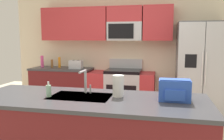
{
  "coord_description": "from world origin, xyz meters",
  "views": [
    {
      "loc": [
        0.79,
        -3.0,
        1.54
      ],
      "look_at": [
        -0.0,
        0.6,
        1.05
      ],
      "focal_mm": 37.92,
      "sensor_mm": 36.0,
      "label": 1
    }
  ],
  "objects_px": {
    "range_oven": "(122,91)",
    "pepper_mill": "(52,64)",
    "toaster": "(76,64)",
    "bottle_orange": "(59,62)",
    "soap_dispenser": "(49,91)",
    "backpack": "(175,90)",
    "sink_faucet": "(85,79)",
    "paper_towel_roll": "(118,86)",
    "refrigerator": "(201,71)",
    "bottle_pink": "(42,61)"
  },
  "relations": [
    {
      "from": "bottle_pink",
      "to": "refrigerator",
      "type": "bearing_deg",
      "value": -1.68
    },
    {
      "from": "bottle_pink",
      "to": "bottle_orange",
      "type": "relative_size",
      "value": 1.12
    },
    {
      "from": "bottle_orange",
      "to": "backpack",
      "type": "height_order",
      "value": "bottle_orange"
    },
    {
      "from": "toaster",
      "to": "bottle_orange",
      "type": "distance_m",
      "value": 0.44
    },
    {
      "from": "bottle_orange",
      "to": "pepper_mill",
      "type": "bearing_deg",
      "value": -165.23
    },
    {
      "from": "toaster",
      "to": "soap_dispenser",
      "type": "bearing_deg",
      "value": -75.98
    },
    {
      "from": "sink_faucet",
      "to": "bottle_pink",
      "type": "bearing_deg",
      "value": 128.57
    },
    {
      "from": "pepper_mill",
      "to": "sink_faucet",
      "type": "xyz_separation_m",
      "value": [
        1.53,
        -2.21,
        0.08
      ]
    },
    {
      "from": "refrigerator",
      "to": "sink_faucet",
      "type": "distance_m",
      "value": 2.67
    },
    {
      "from": "range_oven",
      "to": "bottle_pink",
      "type": "relative_size",
      "value": 5.23
    },
    {
      "from": "refrigerator",
      "to": "backpack",
      "type": "relative_size",
      "value": 5.78
    },
    {
      "from": "range_oven",
      "to": "paper_towel_roll",
      "type": "height_order",
      "value": "paper_towel_roll"
    },
    {
      "from": "bottle_pink",
      "to": "sink_faucet",
      "type": "xyz_separation_m",
      "value": [
        1.78,
        -2.24,
        0.04
      ]
    },
    {
      "from": "pepper_mill",
      "to": "bottle_orange",
      "type": "height_order",
      "value": "bottle_orange"
    },
    {
      "from": "toaster",
      "to": "paper_towel_roll",
      "type": "xyz_separation_m",
      "value": [
        1.35,
        -2.22,
        0.03
      ]
    },
    {
      "from": "pepper_mill",
      "to": "range_oven",
      "type": "bearing_deg",
      "value": 0.09
    },
    {
      "from": "toaster",
      "to": "pepper_mill",
      "type": "xyz_separation_m",
      "value": [
        -0.59,
        0.05,
        0.0
      ]
    },
    {
      "from": "refrigerator",
      "to": "bottle_pink",
      "type": "xyz_separation_m",
      "value": [
        -3.37,
        0.1,
        0.1
      ]
    },
    {
      "from": "pepper_mill",
      "to": "bottle_orange",
      "type": "distance_m",
      "value": 0.17
    },
    {
      "from": "sink_faucet",
      "to": "backpack",
      "type": "height_order",
      "value": "sink_faucet"
    },
    {
      "from": "pepper_mill",
      "to": "paper_towel_roll",
      "type": "relative_size",
      "value": 0.76
    },
    {
      "from": "toaster",
      "to": "sink_faucet",
      "type": "distance_m",
      "value": 2.36
    },
    {
      "from": "toaster",
      "to": "paper_towel_roll",
      "type": "distance_m",
      "value": 2.6
    },
    {
      "from": "pepper_mill",
      "to": "backpack",
      "type": "xyz_separation_m",
      "value": [
        2.54,
        -2.32,
        0.03
      ]
    },
    {
      "from": "pepper_mill",
      "to": "backpack",
      "type": "bearing_deg",
      "value": -42.39
    },
    {
      "from": "paper_towel_roll",
      "to": "bottle_orange",
      "type": "bearing_deg",
      "value": 127.56
    },
    {
      "from": "toaster",
      "to": "backpack",
      "type": "height_order",
      "value": "backpack"
    },
    {
      "from": "pepper_mill",
      "to": "backpack",
      "type": "distance_m",
      "value": 3.44
    },
    {
      "from": "backpack",
      "to": "soap_dispenser",
      "type": "bearing_deg",
      "value": -174.71
    },
    {
      "from": "bottle_orange",
      "to": "range_oven",
      "type": "bearing_deg",
      "value": -1.61
    },
    {
      "from": "range_oven",
      "to": "bottle_orange",
      "type": "height_order",
      "value": "bottle_orange"
    },
    {
      "from": "sink_faucet",
      "to": "soap_dispenser",
      "type": "distance_m",
      "value": 0.43
    },
    {
      "from": "sink_faucet",
      "to": "toaster",
      "type": "bearing_deg",
      "value": 113.65
    },
    {
      "from": "bottle_pink",
      "to": "backpack",
      "type": "xyz_separation_m",
      "value": [
        2.79,
        -2.35,
        -0.01
      ]
    },
    {
      "from": "pepper_mill",
      "to": "paper_towel_roll",
      "type": "height_order",
      "value": "paper_towel_roll"
    },
    {
      "from": "refrigerator",
      "to": "soap_dispenser",
      "type": "distance_m",
      "value": 3.06
    },
    {
      "from": "soap_dispenser",
      "to": "paper_towel_roll",
      "type": "height_order",
      "value": "paper_towel_roll"
    },
    {
      "from": "range_oven",
      "to": "soap_dispenser",
      "type": "relative_size",
      "value": 8.0
    },
    {
      "from": "toaster",
      "to": "pepper_mill",
      "type": "relative_size",
      "value": 1.54
    },
    {
      "from": "refrigerator",
      "to": "bottle_pink",
      "type": "relative_size",
      "value": 7.11
    },
    {
      "from": "sink_faucet",
      "to": "range_oven",
      "type": "bearing_deg",
      "value": 88.79
    },
    {
      "from": "backpack",
      "to": "paper_towel_roll",
      "type": "bearing_deg",
      "value": 174.97
    },
    {
      "from": "range_oven",
      "to": "pepper_mill",
      "type": "distance_m",
      "value": 1.67
    },
    {
      "from": "pepper_mill",
      "to": "bottle_pink",
      "type": "height_order",
      "value": "bottle_pink"
    },
    {
      "from": "soap_dispenser",
      "to": "backpack",
      "type": "height_order",
      "value": "backpack"
    },
    {
      "from": "sink_faucet",
      "to": "backpack",
      "type": "distance_m",
      "value": 1.02
    },
    {
      "from": "pepper_mill",
      "to": "bottle_pink",
      "type": "xyz_separation_m",
      "value": [
        -0.25,
        0.03,
        0.04
      ]
    },
    {
      "from": "pepper_mill",
      "to": "sink_faucet",
      "type": "distance_m",
      "value": 2.69
    },
    {
      "from": "soap_dispenser",
      "to": "backpack",
      "type": "distance_m",
      "value": 1.36
    },
    {
      "from": "toaster",
      "to": "sink_faucet",
      "type": "height_order",
      "value": "sink_faucet"
    }
  ]
}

